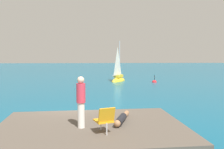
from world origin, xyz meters
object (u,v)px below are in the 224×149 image
object	(u,v)px
person_sunbather	(122,119)
person_standing	(81,100)
beach_chair	(105,119)
marker_buoy	(154,82)
sailboat_near	(118,79)

from	to	relation	value
person_sunbather	person_standing	xyz separation A→B (m)	(-1.32, -0.57, 0.75)
beach_chair	marker_buoy	distance (m)	22.52
person_sunbather	marker_buoy	world-z (taller)	person_sunbather
sailboat_near	person_sunbather	size ratio (longest dim) A/B	3.21
sailboat_near	marker_buoy	bearing A→B (deg)	-74.75
person_sunbather	marker_buoy	xyz separation A→B (m)	(5.67, 20.41, -1.18)
person_sunbather	person_standing	bearing A→B (deg)	129.93
sailboat_near	person_sunbather	bearing A→B (deg)	-151.87
sailboat_near	person_standing	xyz separation A→B (m)	(-2.77, -22.25, 1.63)
sailboat_near	beach_chair	world-z (taller)	sailboat_near
sailboat_near	beach_chair	bearing A→B (deg)	-153.14
person_sunbather	beach_chair	distance (m)	1.35
beach_chair	person_sunbather	bearing A→B (deg)	-47.58
sailboat_near	beach_chair	size ratio (longest dim) A/B	6.92
sailboat_near	beach_chair	xyz separation A→B (m)	(-2.03, -22.85, 1.21)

